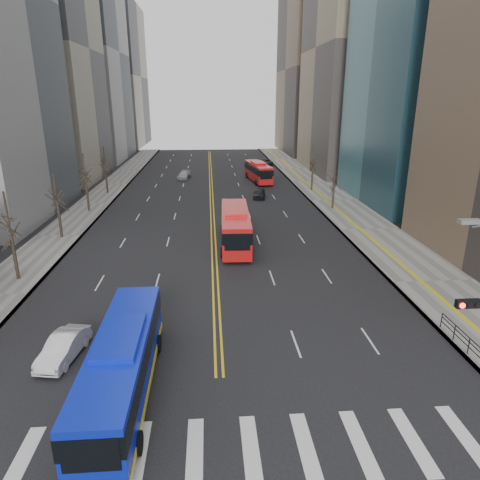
% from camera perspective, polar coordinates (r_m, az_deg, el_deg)
% --- Properties ---
extents(ground, '(220.00, 220.00, 0.00)m').
position_cam_1_polar(ground, '(20.11, -2.28, -26.35)').
color(ground, black).
extents(sidewalk_right, '(7.00, 130.00, 0.15)m').
position_cam_1_polar(sidewalk_right, '(63.47, 12.29, 5.23)').
color(sidewalk_right, slate).
rests_on(sidewalk_right, ground).
extents(sidewalk_left, '(5.00, 130.00, 0.15)m').
position_cam_1_polar(sidewalk_left, '(63.02, -19.01, 4.55)').
color(sidewalk_left, slate).
rests_on(sidewalk_left, ground).
extents(crosswalk, '(26.70, 4.00, 0.01)m').
position_cam_1_polar(crosswalk, '(20.10, -2.28, -26.34)').
color(crosswalk, silver).
rests_on(crosswalk, ground).
extents(centerline, '(0.55, 100.00, 0.01)m').
position_cam_1_polar(centerline, '(70.69, -3.87, 6.89)').
color(centerline, gold).
rests_on(centerline, ground).
extents(office_towers, '(83.00, 134.00, 58.00)m').
position_cam_1_polar(office_towers, '(83.34, -4.25, 25.17)').
color(office_towers, gray).
rests_on(office_towers, ground).
extents(pedestrian_railing, '(0.06, 6.06, 1.02)m').
position_cam_1_polar(pedestrian_railing, '(28.33, 28.23, -12.05)').
color(pedestrian_railing, black).
rests_on(pedestrian_railing, sidewalk_right).
extents(street_trees, '(35.20, 47.20, 7.60)m').
position_cam_1_polar(street_trees, '(50.16, -12.07, 7.40)').
color(street_trees, black).
rests_on(street_trees, ground).
extents(blue_bus, '(2.79, 11.94, 3.48)m').
position_cam_1_polar(blue_bus, '(22.49, -15.42, -15.58)').
color(blue_bus, '#0C20C1').
rests_on(blue_bus, ground).
extents(red_bus_near, '(3.23, 11.78, 3.70)m').
position_cam_1_polar(red_bus_near, '(42.73, -0.62, 2.01)').
color(red_bus_near, red).
rests_on(red_bus_near, ground).
extents(red_bus_far, '(3.98, 11.11, 3.45)m').
position_cam_1_polar(red_bus_far, '(76.22, 2.44, 9.23)').
color(red_bus_far, red).
rests_on(red_bus_far, ground).
extents(car_white, '(2.20, 4.46, 1.41)m').
position_cam_1_polar(car_white, '(26.94, -22.47, -13.08)').
color(car_white, silver).
rests_on(car_white, ground).
extents(car_dark_mid, '(2.34, 4.39, 1.42)m').
position_cam_1_polar(car_dark_mid, '(63.63, 2.59, 6.26)').
color(car_dark_mid, black).
rests_on(car_dark_mid, ground).
extents(car_silver, '(2.54, 4.82, 1.33)m').
position_cam_1_polar(car_silver, '(79.51, -7.49, 8.56)').
color(car_silver, '#A09FA4').
rests_on(car_silver, ground).
extents(car_dark_far, '(2.77, 4.66, 1.21)m').
position_cam_1_polar(car_dark_far, '(96.11, 3.58, 10.34)').
color(car_dark_far, black).
rests_on(car_dark_far, ground).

